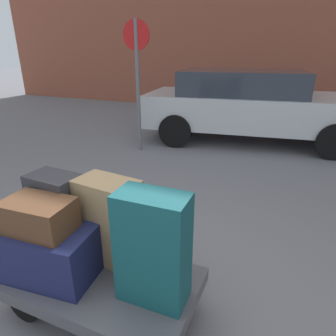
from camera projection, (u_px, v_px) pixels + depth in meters
The scene contains 9 objects.
ground_plane at pixel (103, 312), 2.12m from camera, with size 60.00×60.00×0.00m, color slate.
luggage_cart at pixel (99, 283), 2.02m from camera, with size 1.35×0.73×0.34m.
duffel_bag_navy_center at pixel (46, 252), 1.94m from camera, with size 0.66×0.36×0.35m, color #191E47.
suitcase_teal_stacked_top at pixel (153, 249), 1.70m from camera, with size 0.41×0.23×0.70m, color #144C51.
suitcase_charcoal_rear_left at pixel (58, 214), 2.16m from camera, with size 0.37×0.23×0.62m, color #2D2D33.
suitcase_tan_front_right at pixel (110, 221), 2.06m from camera, with size 0.43×0.25×0.62m, color #9E7F56.
duffel_bag_brown_topmost_pile at pixel (39, 216), 1.84m from camera, with size 0.43×0.28×0.21m, color #51331E.
parked_car at pixel (249, 104), 6.02m from camera, with size 4.51×2.40×1.42m.
no_parking_sign at pixel (137, 73), 5.16m from camera, with size 0.50×0.07×2.28m.
Camera 1 is at (1.06, -1.27, 1.76)m, focal length 31.28 mm.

